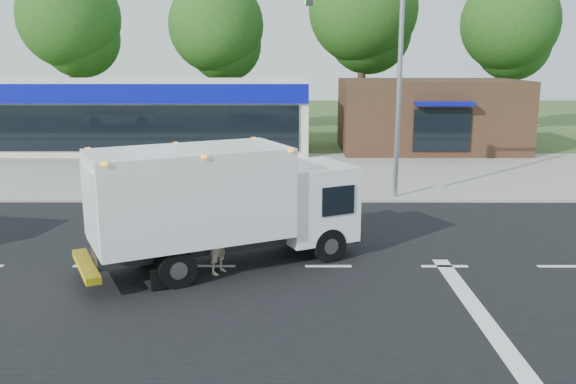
% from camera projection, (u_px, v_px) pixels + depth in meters
% --- Properties ---
extents(ground, '(120.00, 120.00, 0.00)m').
position_uv_depth(ground, '(328.00, 267.00, 15.71)').
color(ground, '#385123').
rests_on(ground, ground).
extents(road_asphalt, '(60.00, 14.00, 0.02)m').
position_uv_depth(road_asphalt, '(328.00, 267.00, 15.71)').
color(road_asphalt, black).
rests_on(road_asphalt, ground).
extents(sidewalk, '(60.00, 2.40, 0.12)m').
position_uv_depth(sidewalk, '(315.00, 194.00, 23.70)').
color(sidewalk, gray).
rests_on(sidewalk, ground).
extents(parking_apron, '(60.00, 9.00, 0.02)m').
position_uv_depth(parking_apron, '(310.00, 168.00, 29.37)').
color(parking_apron, gray).
rests_on(parking_apron, ground).
extents(lane_markings, '(55.20, 7.00, 0.01)m').
position_uv_depth(lane_markings, '(389.00, 285.00, 14.38)').
color(lane_markings, silver).
rests_on(lane_markings, road_asphalt).
extents(ems_box_truck, '(7.30, 5.06, 3.13)m').
position_uv_depth(ems_box_truck, '(220.00, 198.00, 15.37)').
color(ems_box_truck, black).
rests_on(ems_box_truck, ground).
extents(emergency_worker, '(0.68, 0.76, 1.86)m').
position_uv_depth(emergency_worker, '(218.00, 238.00, 15.05)').
color(emergency_worker, tan).
rests_on(emergency_worker, ground).
extents(retail_strip_mall, '(18.00, 6.20, 4.00)m').
position_uv_depth(retail_strip_mall, '(149.00, 115.00, 34.73)').
color(retail_strip_mall, beige).
rests_on(retail_strip_mall, ground).
extents(brown_storefront, '(10.00, 6.70, 4.00)m').
position_uv_depth(brown_storefront, '(429.00, 115.00, 34.75)').
color(brown_storefront, '#382316').
rests_on(brown_storefront, ground).
extents(traffic_signal_pole, '(3.51, 0.25, 8.00)m').
position_uv_depth(traffic_signal_pole, '(382.00, 67.00, 22.04)').
color(traffic_signal_pole, gray).
rests_on(traffic_signal_pole, ground).
extents(background_trees, '(36.77, 7.39, 12.10)m').
position_uv_depth(background_trees, '(292.00, 25.00, 41.58)').
color(background_trees, '#332114').
rests_on(background_trees, ground).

